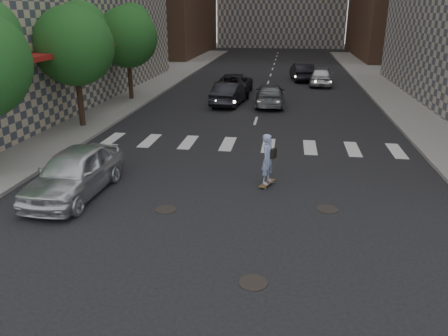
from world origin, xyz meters
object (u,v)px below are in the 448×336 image
object	(u,v)px
silver_sedan	(74,172)
tree_b	(76,42)
skateboarder	(268,159)
traffic_car_e	(302,72)
traffic_car_d	(321,76)
traffic_car_a	(230,94)
traffic_car_b	(270,95)
tree_c	(128,34)
traffic_car_c	(234,84)

from	to	relation	value
silver_sedan	tree_b	bearing A→B (deg)	115.38
skateboarder	traffic_car_e	xyz separation A→B (m)	(1.85, 26.87, -0.23)
traffic_car_d	traffic_car_e	xyz separation A→B (m)	(-1.61, 2.70, -0.00)
traffic_car_a	traffic_car_e	world-z (taller)	traffic_car_e
traffic_car_b	tree_c	bearing A→B (deg)	-4.32
tree_b	traffic_car_a	distance (m)	11.05
tree_c	traffic_car_a	world-z (taller)	tree_c
traffic_car_c	traffic_car_d	world-z (taller)	traffic_car_d
skateboarder	traffic_car_a	size ratio (longest dim) A/B	0.42
silver_sedan	traffic_car_c	size ratio (longest dim) A/B	0.85
tree_b	traffic_car_e	xyz separation A→B (m)	(12.51, 19.56, -3.83)
silver_sedan	traffic_car_d	xyz separation A→B (m)	(10.16, 26.00, -0.02)
traffic_car_a	traffic_car_d	distance (m)	11.70
tree_c	traffic_car_b	distance (m)	10.81
traffic_car_b	tree_b	bearing A→B (deg)	35.14
traffic_car_d	traffic_car_b	bearing A→B (deg)	70.98
tree_b	traffic_car_b	distance (m)	13.17
tree_c	traffic_car_d	size ratio (longest dim) A/B	1.38
silver_sedan	traffic_car_e	xyz separation A→B (m)	(8.55, 28.70, -0.03)
silver_sedan	traffic_car_a	world-z (taller)	silver_sedan
tree_b	tree_c	distance (m)	8.00
traffic_car_e	traffic_car_d	bearing A→B (deg)	113.78
tree_b	traffic_car_d	distance (m)	22.32
skateboarder	traffic_car_d	size ratio (longest dim) A/B	0.42
silver_sedan	traffic_car_c	distance (m)	20.83
skateboarder	tree_c	bearing A→B (deg)	146.87
tree_b	tree_c	world-z (taller)	same
tree_b	traffic_car_c	bearing A→B (deg)	58.32
traffic_car_e	traffic_car_b	bearing A→B (deg)	71.47
traffic_car_d	tree_c	bearing A→B (deg)	36.59
tree_b	skateboarder	size ratio (longest dim) A/B	3.31
traffic_car_b	traffic_car_e	world-z (taller)	traffic_car_e
traffic_car_c	traffic_car_d	bearing A→B (deg)	-143.21
silver_sedan	skateboarder	bearing A→B (deg)	17.21
traffic_car_a	traffic_car_d	bearing A→B (deg)	-118.92
tree_c	traffic_car_d	world-z (taller)	tree_c
traffic_car_a	traffic_car_b	bearing A→B (deg)	-169.75
traffic_car_d	traffic_car_e	size ratio (longest dim) A/B	0.97
silver_sedan	traffic_car_c	xyz separation A→B (m)	(3.11, 20.59, -0.04)
tree_c	traffic_car_b	bearing A→B (deg)	-2.62
traffic_car_c	traffic_car_d	size ratio (longest dim) A/B	1.21
skateboarder	traffic_car_c	distance (m)	19.11
traffic_car_b	traffic_car_e	distance (m)	12.27
tree_b	skateboarder	xyz separation A→B (m)	(10.66, -7.31, -3.60)
skateboarder	traffic_car_a	bearing A→B (deg)	125.02
tree_c	traffic_car_c	xyz separation A→B (m)	(7.07, 3.45, -3.84)
tree_c	silver_sedan	xyz separation A→B (m)	(3.95, -17.14, -3.80)
tree_c	silver_sedan	world-z (taller)	tree_c
traffic_car_b	skateboarder	bearing A→B (deg)	90.60
traffic_car_a	traffic_car_e	size ratio (longest dim) A/B	0.96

